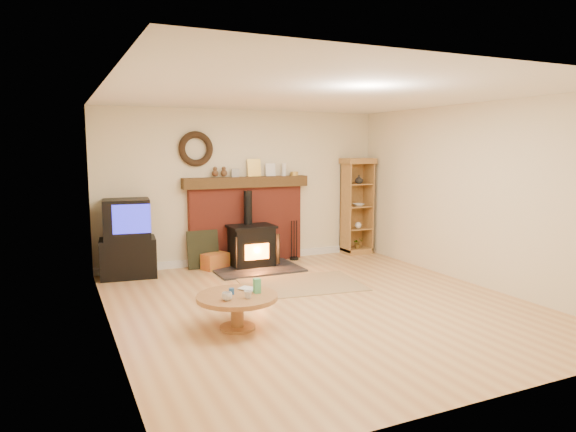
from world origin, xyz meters
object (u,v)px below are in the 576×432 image
tv_unit (128,240)px  curio_cabinet (356,206)px  coffee_table (237,301)px  wood_stove (252,247)px

tv_unit → curio_cabinet: bearing=1.2°
curio_cabinet → coffee_table: 4.53m
tv_unit → coffee_table: (0.76, -2.88, -0.26)m
coffee_table → tv_unit: bearing=104.8°
curio_cabinet → coffee_table: (-3.38, -2.96, -0.58)m
wood_stove → coffee_table: bearing=-113.9°
curio_cabinet → coffee_table: curio_cabinet is taller
wood_stove → curio_cabinet: (2.19, 0.28, 0.56)m
wood_stove → tv_unit: (-1.95, 0.20, 0.24)m
coffee_table → wood_stove: bearing=66.1°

